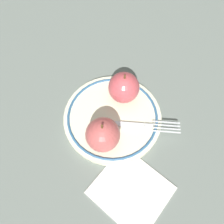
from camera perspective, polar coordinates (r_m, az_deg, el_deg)
ground_plane at (r=0.54m, az=-1.34°, el=-0.38°), size 2.00×2.00×0.00m
plate at (r=0.52m, az=-0.00°, el=-1.40°), size 0.23×0.23×0.02m
apple_red_whole at (r=0.46m, az=-2.42°, el=-5.90°), size 0.07×0.07×0.08m
apple_second_whole at (r=0.51m, az=3.11°, el=6.40°), size 0.07×0.07×0.08m
fork at (r=0.51m, az=7.03°, el=-3.33°), size 0.13×0.15×0.00m
napkin_folded at (r=0.48m, az=4.98°, el=-19.68°), size 0.14×0.15×0.01m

